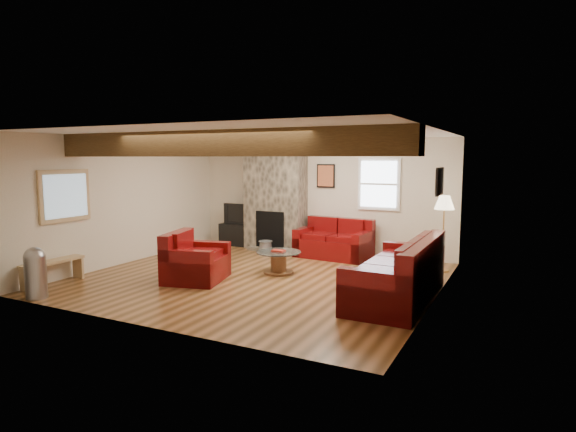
# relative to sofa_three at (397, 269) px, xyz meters

# --- Properties ---
(room) EXTENTS (8.00, 8.00, 8.00)m
(room) POSITION_rel_sofa_three_xyz_m (-2.48, 0.19, 0.79)
(room) COLOR #513315
(room) RESTS_ON ground
(floor) EXTENTS (6.00, 6.00, 0.00)m
(floor) POSITION_rel_sofa_three_xyz_m (-2.48, 0.19, -0.46)
(floor) COLOR #513315
(floor) RESTS_ON ground
(oak_beam) EXTENTS (6.00, 0.36, 0.38)m
(oak_beam) POSITION_rel_sofa_three_xyz_m (-2.48, -1.06, 1.85)
(oak_beam) COLOR #362310
(oak_beam) RESTS_ON room
(chimney_breast) EXTENTS (1.40, 0.67, 2.50)m
(chimney_breast) POSITION_rel_sofa_three_xyz_m (-3.48, 2.68, 0.76)
(chimney_breast) COLOR #3A352D
(chimney_breast) RESTS_ON floor
(back_window) EXTENTS (0.90, 0.08, 1.10)m
(back_window) POSITION_rel_sofa_three_xyz_m (-1.13, 2.90, 1.09)
(back_window) COLOR white
(back_window) RESTS_ON room
(hatch_window) EXTENTS (0.08, 1.00, 0.90)m
(hatch_window) POSITION_rel_sofa_three_xyz_m (-5.44, -1.31, 0.99)
(hatch_window) COLOR tan
(hatch_window) RESTS_ON room
(ceiling_dome) EXTENTS (0.40, 0.40, 0.18)m
(ceiling_dome) POSITION_rel_sofa_three_xyz_m (-1.58, 1.09, 1.98)
(ceiling_dome) COLOR white
(ceiling_dome) RESTS_ON room
(artwork_back) EXTENTS (0.42, 0.06, 0.52)m
(artwork_back) POSITION_rel_sofa_three_xyz_m (-2.33, 2.90, 1.24)
(artwork_back) COLOR black
(artwork_back) RESTS_ON room
(artwork_right) EXTENTS (0.06, 0.55, 0.42)m
(artwork_right) POSITION_rel_sofa_three_xyz_m (0.48, 0.49, 1.29)
(artwork_right) COLOR black
(artwork_right) RESTS_ON room
(sofa_three) EXTENTS (1.01, 2.38, 0.92)m
(sofa_three) POSITION_rel_sofa_three_xyz_m (0.00, 0.00, 0.00)
(sofa_three) COLOR #47050A
(sofa_three) RESTS_ON floor
(loveseat) EXTENTS (1.59, 1.00, 0.81)m
(loveseat) POSITION_rel_sofa_three_xyz_m (-1.94, 2.42, -0.05)
(loveseat) COLOR #47050A
(loveseat) RESTS_ON floor
(armchair_red) EXTENTS (1.13, 1.23, 0.84)m
(armchair_red) POSITION_rel_sofa_three_xyz_m (-3.35, -0.43, -0.04)
(armchair_red) COLOR #47050A
(armchair_red) RESTS_ON floor
(coffee_table) EXTENTS (0.82, 0.82, 0.43)m
(coffee_table) POSITION_rel_sofa_three_xyz_m (-2.33, 0.66, -0.26)
(coffee_table) COLOR #4B3018
(coffee_table) RESTS_ON floor
(tv_cabinet) EXTENTS (1.04, 0.42, 0.52)m
(tv_cabinet) POSITION_rel_sofa_three_xyz_m (-4.42, 2.72, -0.20)
(tv_cabinet) COLOR black
(tv_cabinet) RESTS_ON floor
(television) EXTENTS (0.85, 0.11, 0.49)m
(television) POSITION_rel_sofa_three_xyz_m (-4.42, 2.72, 0.31)
(television) COLOR black
(television) RESTS_ON tv_cabinet
(floor_lamp) EXTENTS (0.36, 0.36, 1.41)m
(floor_lamp) POSITION_rel_sofa_three_xyz_m (0.32, 2.16, 0.75)
(floor_lamp) COLOR tan
(floor_lamp) RESTS_ON floor
(pine_bench) EXTENTS (0.25, 1.08, 0.41)m
(pine_bench) POSITION_rel_sofa_three_xyz_m (-5.31, -1.72, -0.26)
(pine_bench) COLOR tan
(pine_bench) RESTS_ON floor
(pedal_bin) EXTENTS (0.37, 0.37, 0.78)m
(pedal_bin) POSITION_rel_sofa_three_xyz_m (-4.86, -2.36, -0.07)
(pedal_bin) COLOR #97979C
(pedal_bin) RESTS_ON floor
(coal_bucket) EXTENTS (0.32, 0.32, 0.30)m
(coal_bucket) POSITION_rel_sofa_three_xyz_m (-3.40, 2.09, -0.31)
(coal_bucket) COLOR slate
(coal_bucket) RESTS_ON floor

